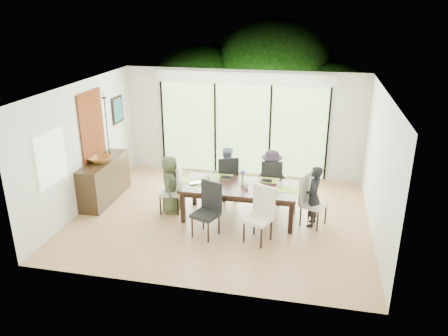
% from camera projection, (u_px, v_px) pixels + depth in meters
% --- Properties ---
extents(floor, '(6.00, 5.00, 0.01)m').
position_uv_depth(floor, '(222.00, 217.00, 9.15)').
color(floor, '#9B643E').
rests_on(floor, ground).
extents(ceiling, '(6.00, 5.00, 0.01)m').
position_uv_depth(ceiling, '(221.00, 88.00, 8.18)').
color(ceiling, white).
rests_on(ceiling, wall_back).
extents(wall_back, '(6.00, 0.02, 2.70)m').
position_uv_depth(wall_back, '(243.00, 124.00, 10.96)').
color(wall_back, silver).
rests_on(wall_back, floor).
extents(wall_front, '(6.00, 0.02, 2.70)m').
position_uv_depth(wall_front, '(185.00, 211.00, 6.37)').
color(wall_front, beige).
rests_on(wall_front, floor).
extents(wall_left, '(0.02, 5.00, 2.70)m').
position_uv_depth(wall_left, '(83.00, 146.00, 9.25)').
color(wall_left, beige).
rests_on(wall_left, floor).
extents(wall_right, '(0.02, 5.00, 2.70)m').
position_uv_depth(wall_right, '(380.00, 167.00, 8.08)').
color(wall_right, silver).
rests_on(wall_right, floor).
extents(glass_doors, '(4.20, 0.02, 2.30)m').
position_uv_depth(glass_doors, '(242.00, 130.00, 10.98)').
color(glass_doors, '#598C3F').
rests_on(glass_doors, wall_back).
extents(blinds_header, '(4.40, 0.06, 0.28)m').
position_uv_depth(blinds_header, '(243.00, 78.00, 10.51)').
color(blinds_header, white).
rests_on(blinds_header, wall_back).
extents(mullion_a, '(0.05, 0.04, 2.30)m').
position_uv_depth(mullion_a, '(163.00, 125.00, 11.38)').
color(mullion_a, black).
rests_on(mullion_a, wall_back).
extents(mullion_b, '(0.05, 0.04, 2.30)m').
position_uv_depth(mullion_b, '(215.00, 129.00, 11.10)').
color(mullion_b, black).
rests_on(mullion_b, wall_back).
extents(mullion_c, '(0.05, 0.04, 2.30)m').
position_uv_depth(mullion_c, '(270.00, 132.00, 10.83)').
color(mullion_c, black).
rests_on(mullion_c, wall_back).
extents(mullion_d, '(0.05, 0.04, 2.30)m').
position_uv_depth(mullion_d, '(328.00, 135.00, 10.56)').
color(mullion_d, black).
rests_on(mullion_d, wall_back).
extents(side_window, '(0.02, 0.90, 1.00)m').
position_uv_depth(side_window, '(51.00, 158.00, 8.09)').
color(side_window, '#8CAD7F').
rests_on(side_window, wall_left).
extents(deck, '(6.00, 1.80, 0.10)m').
position_uv_depth(deck, '(247.00, 164.00, 12.27)').
color(deck, brown).
rests_on(deck, ground).
extents(rail_top, '(6.00, 0.08, 0.06)m').
position_uv_depth(rail_top, '(252.00, 136.00, 12.79)').
color(rail_top, brown).
rests_on(rail_top, deck).
extents(foliage_left, '(3.20, 3.20, 3.20)m').
position_uv_depth(foliage_left, '(201.00, 96.00, 13.74)').
color(foliage_left, '#14380F').
rests_on(foliage_left, ground).
extents(foliage_mid, '(4.00, 4.00, 4.00)m').
position_uv_depth(foliage_mid, '(273.00, 84.00, 13.73)').
color(foliage_mid, '#14380F').
rests_on(foliage_mid, ground).
extents(foliage_right, '(2.80, 2.80, 2.80)m').
position_uv_depth(foliage_right, '(330.00, 109.00, 12.84)').
color(foliage_right, '#14380F').
rests_on(foliage_right, ground).
extents(foliage_far, '(3.60, 3.60, 3.60)m').
position_uv_depth(foliage_far, '(245.00, 85.00, 14.63)').
color(foliage_far, '#14380F').
rests_on(foliage_far, ground).
extents(table_top, '(2.33, 1.07, 0.06)m').
position_uv_depth(table_top, '(240.00, 187.00, 8.86)').
color(table_top, black).
rests_on(table_top, floor).
extents(table_apron, '(2.13, 0.87, 0.10)m').
position_uv_depth(table_apron, '(240.00, 191.00, 8.89)').
color(table_apron, black).
rests_on(table_apron, floor).
extents(table_leg_fl, '(0.09, 0.09, 0.67)m').
position_uv_depth(table_leg_fl, '(183.00, 207.00, 8.80)').
color(table_leg_fl, black).
rests_on(table_leg_fl, floor).
extents(table_leg_fr, '(0.09, 0.09, 0.67)m').
position_uv_depth(table_leg_fr, '(291.00, 218.00, 8.38)').
color(table_leg_fr, black).
rests_on(table_leg_fr, floor).
extents(table_leg_bl, '(0.09, 0.09, 0.67)m').
position_uv_depth(table_leg_bl, '(195.00, 190.00, 9.59)').
color(table_leg_bl, black).
rests_on(table_leg_bl, floor).
extents(table_leg_br, '(0.09, 0.09, 0.67)m').
position_uv_depth(table_leg_br, '(294.00, 199.00, 9.17)').
color(table_leg_br, black).
rests_on(table_leg_br, floor).
extents(chair_left_end, '(0.52, 0.52, 1.07)m').
position_uv_depth(chair_left_end, '(170.00, 188.00, 9.21)').
color(chair_left_end, silver).
rests_on(chair_left_end, floor).
extents(chair_right_end, '(0.59, 0.59, 1.07)m').
position_uv_depth(chair_right_end, '(314.00, 201.00, 8.63)').
color(chair_right_end, silver).
rests_on(chair_right_end, floor).
extents(chair_far_left, '(0.59, 0.59, 1.07)m').
position_uv_depth(chair_far_left, '(226.00, 177.00, 9.78)').
color(chair_far_left, black).
rests_on(chair_far_left, floor).
extents(chair_far_right, '(0.50, 0.50, 1.07)m').
position_uv_depth(chair_far_right, '(271.00, 181.00, 9.59)').
color(chair_far_right, black).
rests_on(chair_far_right, floor).
extents(chair_near_left, '(0.57, 0.57, 1.07)m').
position_uv_depth(chair_near_left, '(205.00, 211.00, 8.22)').
color(chair_near_left, black).
rests_on(chair_near_left, floor).
extents(chair_near_right, '(0.58, 0.58, 1.07)m').
position_uv_depth(chair_near_right, '(258.00, 216.00, 8.02)').
color(chair_near_right, white).
rests_on(chair_near_right, floor).
extents(person_left_end, '(0.41, 0.61, 1.25)m').
position_uv_depth(person_left_end, '(170.00, 184.00, 9.17)').
color(person_left_end, '#414D33').
rests_on(person_left_end, floor).
extents(person_right_end, '(0.44, 0.63, 1.25)m').
position_uv_depth(person_right_end, '(314.00, 196.00, 8.60)').
color(person_right_end, black).
rests_on(person_right_end, floor).
extents(person_far_left, '(0.66, 0.50, 1.25)m').
position_uv_depth(person_far_left, '(226.00, 174.00, 9.73)').
color(person_far_left, '#718CA3').
rests_on(person_far_left, floor).
extents(person_far_right, '(0.64, 0.47, 1.25)m').
position_uv_depth(person_far_right, '(271.00, 177.00, 9.54)').
color(person_far_right, '#2A1F2F').
rests_on(person_far_right, floor).
extents(placemat_left, '(0.43, 0.31, 0.01)m').
position_uv_depth(placemat_left, '(195.00, 182.00, 9.03)').
color(placemat_left, '#82A33A').
rests_on(placemat_left, table_top).
extents(placemat_right, '(0.43, 0.31, 0.01)m').
position_uv_depth(placemat_right, '(287.00, 189.00, 8.66)').
color(placemat_right, '#99AF3E').
rests_on(placemat_right, table_top).
extents(placemat_far_l, '(0.43, 0.31, 0.01)m').
position_uv_depth(placemat_far_l, '(222.00, 177.00, 9.30)').
color(placemat_far_l, '#85A139').
rests_on(placemat_far_l, table_top).
extents(placemat_far_r, '(0.43, 0.31, 0.01)m').
position_uv_depth(placemat_far_r, '(269.00, 180.00, 9.11)').
color(placemat_far_r, '#A0B340').
rests_on(placemat_far_r, table_top).
extents(placemat_paper, '(0.43, 0.31, 0.01)m').
position_uv_depth(placemat_paper, '(210.00, 189.00, 8.68)').
color(placemat_paper, white).
rests_on(placemat_paper, table_top).
extents(tablet_far_l, '(0.25, 0.17, 0.01)m').
position_uv_depth(tablet_far_l, '(226.00, 177.00, 9.23)').
color(tablet_far_l, black).
rests_on(tablet_far_l, table_top).
extents(tablet_far_r, '(0.23, 0.16, 0.01)m').
position_uv_depth(tablet_far_r, '(266.00, 181.00, 9.07)').
color(tablet_far_r, black).
rests_on(tablet_far_r, table_top).
extents(papers, '(0.29, 0.21, 0.00)m').
position_uv_depth(papers, '(274.00, 189.00, 8.67)').
color(papers, white).
rests_on(papers, table_top).
extents(platter_base, '(0.25, 0.25, 0.02)m').
position_uv_depth(platter_base, '(210.00, 188.00, 8.67)').
color(platter_base, white).
rests_on(platter_base, table_top).
extents(platter_snacks, '(0.19, 0.19, 0.01)m').
position_uv_depth(platter_snacks, '(210.00, 187.00, 8.67)').
color(platter_snacks, orange).
rests_on(platter_snacks, table_top).
extents(vase, '(0.08, 0.08, 0.12)m').
position_uv_depth(vase, '(243.00, 182.00, 8.86)').
color(vase, silver).
rests_on(vase, table_top).
extents(hyacinth_stems, '(0.04, 0.04, 0.16)m').
position_uv_depth(hyacinth_stems, '(243.00, 177.00, 8.82)').
color(hyacinth_stems, '#337226').
rests_on(hyacinth_stems, table_top).
extents(hyacinth_blooms, '(0.11, 0.11, 0.11)m').
position_uv_depth(hyacinth_blooms, '(243.00, 172.00, 8.79)').
color(hyacinth_blooms, '#494AB8').
rests_on(hyacinth_blooms, table_top).
extents(laptop, '(0.38, 0.35, 0.03)m').
position_uv_depth(laptop, '(198.00, 183.00, 8.92)').
color(laptop, silver).
rests_on(laptop, table_top).
extents(cup_a, '(0.17, 0.17, 0.09)m').
position_uv_depth(cup_a, '(208.00, 178.00, 9.10)').
color(cup_a, white).
rests_on(cup_a, table_top).
extents(cup_b, '(0.12, 0.12, 0.09)m').
position_uv_depth(cup_b, '(246.00, 186.00, 8.71)').
color(cup_b, white).
rests_on(cup_b, table_top).
extents(cup_c, '(0.15, 0.15, 0.09)m').
position_uv_depth(cup_c, '(280.00, 185.00, 8.77)').
color(cup_c, white).
rests_on(cup_c, table_top).
extents(book, '(0.20, 0.25, 0.02)m').
position_uv_depth(book, '(252.00, 185.00, 8.84)').
color(book, white).
rests_on(book, table_top).
extents(sideboard, '(0.47, 1.67, 0.94)m').
position_uv_depth(sideboard, '(105.00, 180.00, 9.80)').
color(sideboard, black).
rests_on(sideboard, floor).
extents(bowl, '(0.50, 0.50, 0.12)m').
position_uv_depth(bowl, '(100.00, 159.00, 9.52)').
color(bowl, brown).
rests_on(bowl, sideboard).
extents(candlestick_base, '(0.10, 0.10, 0.04)m').
position_uv_depth(candlestick_base, '(110.00, 154.00, 9.95)').
color(candlestick_base, black).
rests_on(candlestick_base, sideboard).
extents(candlestick_shaft, '(0.03, 0.03, 1.31)m').
position_uv_depth(candlestick_shaft, '(107.00, 127.00, 9.71)').
color(candlestick_shaft, black).
rests_on(candlestick_shaft, sideboard).
extents(candlestick_pan, '(0.10, 0.10, 0.03)m').
position_uv_depth(candlestick_pan, '(104.00, 98.00, 9.48)').
color(candlestick_pan, black).
rests_on(candlestick_pan, sideboard).
extents(candle, '(0.04, 0.04, 0.10)m').
position_uv_depth(candle, '(104.00, 95.00, 9.46)').
color(candle, silver).
rests_on(candle, sideboard).
extents(tapestry, '(0.02, 1.00, 1.50)m').
position_uv_depth(tapestry, '(92.00, 125.00, 9.48)').
color(tapestry, '#993B16').
rests_on(tapestry, wall_left).
extents(art_frame, '(0.03, 0.55, 0.65)m').
position_uv_depth(art_frame, '(118.00, 110.00, 10.66)').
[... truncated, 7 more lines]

